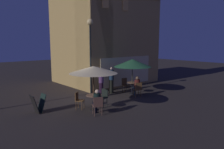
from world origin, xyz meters
name	(u,v)px	position (x,y,z in m)	size (l,w,h in m)	color
ground_plane	(89,102)	(0.00, 0.00, 0.00)	(60.00, 60.00, 0.00)	#2D2623
cafe_building	(102,35)	(3.70, 3.48, 3.96)	(7.16, 6.13, 7.93)	tan
street_lamp_near_corner	(90,40)	(0.82, 0.95, 3.54)	(0.38, 0.38, 4.77)	black
menu_sandwich_board	(38,104)	(-2.89, 0.11, 0.46)	(0.64, 0.55, 0.89)	black
cafe_table_0	(132,86)	(3.30, -0.21, 0.54)	(0.67, 0.67, 0.78)	black
cafe_table_1	(94,99)	(-0.62, -1.32, 0.58)	(0.76, 0.76, 0.78)	black
patio_umbrella_0	(132,63)	(3.30, -0.21, 2.05)	(2.44, 2.44, 2.31)	black
patio_umbrella_1	(93,70)	(-0.62, -1.32, 2.04)	(2.38, 2.38, 2.23)	black
cafe_chair_0	(125,84)	(3.46, 0.63, 0.54)	(0.47, 0.47, 0.92)	brown
cafe_chair_1	(138,88)	(2.97, -1.02, 0.55)	(0.56, 0.56, 0.92)	brown
cafe_chair_2	(98,104)	(-0.94, -2.08, 0.54)	(0.58, 0.58, 0.90)	brown
cafe_chair_3	(104,96)	(0.17, -1.13, 0.57)	(0.48, 0.48, 0.93)	black
cafe_chair_4	(78,99)	(-1.11, -0.67, 0.53)	(0.54, 0.54, 0.87)	brown
patron_seated_0	(137,85)	(3.03, -0.89, 0.73)	(0.45, 0.53, 1.29)	#27364B
patron_seated_1	(97,100)	(-0.88, -1.94, 0.69)	(0.46, 0.53, 1.22)	black
patron_standing_2	(101,82)	(1.32, 0.56, 0.90)	(0.31, 0.31, 1.76)	black
patron_standing_3	(111,80)	(2.37, 0.82, 0.89)	(0.35, 0.35, 1.77)	black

